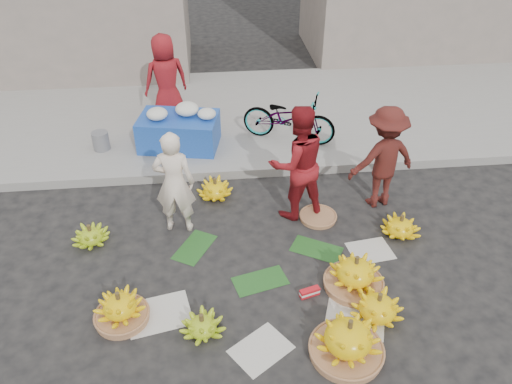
{
  "coord_description": "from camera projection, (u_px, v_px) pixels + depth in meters",
  "views": [
    {
      "loc": [
        -0.59,
        -4.53,
        4.41
      ],
      "look_at": [
        -0.06,
        0.7,
        0.7
      ],
      "focal_mm": 35.0,
      "sensor_mm": 36.0,
      "label": 1
    }
  ],
  "objects": [
    {
      "name": "bicycle",
      "position": [
        289.0,
        118.0,
        8.5
      ],
      "size": [
        1.15,
        1.71,
        0.85
      ],
      "primitive_type": "imported",
      "rotation": [
        0.0,
        0.0,
        1.17
      ],
      "color": "gray",
      "rests_on": "sidewalk"
    },
    {
      "name": "banana_bunch_0",
      "position": [
        120.0,
        309.0,
        5.51
      ],
      "size": [
        0.6,
        0.6,
        0.42
      ],
      "rotation": [
        0.0,
        0.0,
        -0.1
      ],
      "color": "#95613E",
      "rests_on": "ground"
    },
    {
      "name": "flower_table",
      "position": [
        179.0,
        129.0,
        8.4
      ],
      "size": [
        1.43,
        1.05,
        0.75
      ],
      "rotation": [
        0.0,
        0.0,
        -0.2
      ],
      "color": "#1944A8",
      "rests_on": "sidewalk"
    },
    {
      "name": "man_striped",
      "position": [
        383.0,
        158.0,
        6.99
      ],
      "size": [
        1.1,
        0.77,
        1.54
      ],
      "primitive_type": "imported",
      "rotation": [
        0.0,
        0.0,
        3.36
      ],
      "color": "maroon",
      "rests_on": "ground"
    },
    {
      "name": "banana_bunch_4",
      "position": [
        355.0,
        274.0,
        5.91
      ],
      "size": [
        0.82,
        0.82,
        0.48
      ],
      "rotation": [
        0.0,
        0.0,
        -0.41
      ],
      "color": "#95613E",
      "rests_on": "ground"
    },
    {
      "name": "curb",
      "position": [
        250.0,
        170.0,
        8.02
      ],
      "size": [
        40.0,
        0.25,
        0.15
      ],
      "primitive_type": "cube",
      "color": "gray",
      "rests_on": "ground"
    },
    {
      "name": "basket_spare",
      "position": [
        318.0,
        217.0,
        7.09
      ],
      "size": [
        0.6,
        0.6,
        0.06
      ],
      "primitive_type": "cylinder",
      "rotation": [
        0.0,
        0.0,
        0.2
      ],
      "color": "#95613E",
      "rests_on": "ground"
    },
    {
      "name": "banana_bunch_2",
      "position": [
        348.0,
        340.0,
        5.11
      ],
      "size": [
        0.77,
        0.77,
        0.51
      ],
      "rotation": [
        0.0,
        0.0,
        -0.07
      ],
      "color": "#95613E",
      "rests_on": "ground"
    },
    {
      "name": "grey_bucket",
      "position": [
        101.0,
        141.0,
        8.39
      ],
      "size": [
        0.28,
        0.28,
        0.31
      ],
      "primitive_type": "cylinder",
      "color": "slate",
      "rests_on": "sidewalk"
    },
    {
      "name": "incense_stack",
      "position": [
        310.0,
        292.0,
        5.87
      ],
      "size": [
        0.25,
        0.14,
        0.1
      ],
      "primitive_type": "cube",
      "rotation": [
        0.0,
        0.0,
        0.29
      ],
      "color": "red",
      "rests_on": "ground"
    },
    {
      "name": "newspaper_scatter",
      "position": [
        275.0,
        318.0,
        5.62
      ],
      "size": [
        3.2,
        1.8,
        0.0
      ],
      "primitive_type": null,
      "color": "silver",
      "rests_on": "ground"
    },
    {
      "name": "banana_bunch_3",
      "position": [
        378.0,
        307.0,
        5.55
      ],
      "size": [
        0.67,
        0.67,
        0.37
      ],
      "rotation": [
        0.0,
        0.0,
        -0.16
      ],
      "color": "yellow",
      "rests_on": "ground"
    },
    {
      "name": "banana_bunch_7",
      "position": [
        215.0,
        189.0,
        7.46
      ],
      "size": [
        0.56,
        0.56,
        0.33
      ],
      "rotation": [
        0.0,
        0.0,
        0.1
      ],
      "color": "yellow",
      "rests_on": "ground"
    },
    {
      "name": "banana_bunch_5",
      "position": [
        400.0,
        226.0,
        6.74
      ],
      "size": [
        0.55,
        0.55,
        0.33
      ],
      "rotation": [
        0.0,
        0.0,
        -0.09
      ],
      "color": "yellow",
      "rests_on": "ground"
    },
    {
      "name": "sidewalk",
      "position": [
        241.0,
        113.0,
        9.73
      ],
      "size": [
        40.0,
        4.0,
        0.12
      ],
      "primitive_type": "cube",
      "color": "gray",
      "rests_on": "ground"
    },
    {
      "name": "vendor_cream",
      "position": [
        174.0,
        183.0,
        6.52
      ],
      "size": [
        0.59,
        0.42,
        1.49
      ],
      "primitive_type": "imported",
      "rotation": [
        0.0,
        0.0,
        3.01
      ],
      "color": "white",
      "rests_on": "ground"
    },
    {
      "name": "vendor_red",
      "position": [
        297.0,
        163.0,
        6.74
      ],
      "size": [
        0.94,
        0.81,
        1.68
      ],
      "primitive_type": "imported",
      "rotation": [
        0.0,
        0.0,
        3.38
      ],
      "color": "maroon",
      "rests_on": "ground"
    },
    {
      "name": "flower_vendor",
      "position": [
        166.0,
        79.0,
        8.9
      ],
      "size": [
        0.91,
        0.75,
        1.61
      ],
      "primitive_type": "imported",
      "rotation": [
        0.0,
        0.0,
        3.48
      ],
      "color": "maroon",
      "rests_on": "sidewalk"
    },
    {
      "name": "ground",
      "position": [
        266.0,
        269.0,
        6.27
      ],
      "size": [
        80.0,
        80.0,
        0.0
      ],
      "primitive_type": "plane",
      "color": "black",
      "rests_on": "ground"
    },
    {
      "name": "banana_bunch_1",
      "position": [
        202.0,
        325.0,
        5.39
      ],
      "size": [
        0.57,
        0.57,
        0.29
      ],
      "rotation": [
        0.0,
        0.0,
        0.4
      ],
      "color": "#80AA18",
      "rests_on": "ground"
    },
    {
      "name": "banana_leaves",
      "position": [
        257.0,
        258.0,
        6.42
      ],
      "size": [
        2.0,
        1.0,
        0.0
      ],
      "primitive_type": null,
      "color": "#194D19",
      "rests_on": "ground"
    },
    {
      "name": "banana_bunch_6",
      "position": [
        91.0,
        235.0,
        6.62
      ],
      "size": [
        0.56,
        0.56,
        0.29
      ],
      "rotation": [
        0.0,
        0.0,
        -0.31
      ],
      "color": "#80AA18",
      "rests_on": "ground"
    }
  ]
}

